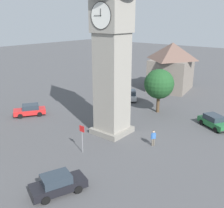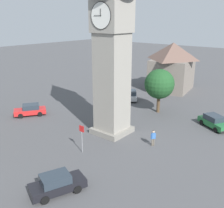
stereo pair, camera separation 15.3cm
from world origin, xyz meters
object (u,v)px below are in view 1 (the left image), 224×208
(car_silver_kerb, at_px, (30,110))
(car_white_side, at_px, (214,121))
(car_blue_kerb, at_px, (131,95))
(pedestrian, at_px, (153,137))
(tree, at_px, (159,84))
(car_red_corner, at_px, (58,184))
(building_shop_left, at_px, (171,66))
(road_sign, at_px, (82,135))
(clock_tower, at_px, (112,24))

(car_silver_kerb, bearing_deg, car_white_side, -150.73)
(car_blue_kerb, xyz_separation_m, pedestrian, (-11.23, 11.79, 0.25))
(car_silver_kerb, bearing_deg, tree, -136.28)
(car_silver_kerb, bearing_deg, car_red_corner, 152.05)
(pedestrian, height_order, building_shop_left, building_shop_left)
(tree, xyz_separation_m, road_sign, (-0.28, 14.90, -2.11))
(car_blue_kerb, bearing_deg, clock_tower, 116.22)
(car_red_corner, relative_size, car_white_side, 1.01)
(car_silver_kerb, height_order, car_white_side, same)
(clock_tower, height_order, car_white_side, clock_tower)
(road_sign, bearing_deg, car_white_side, -118.07)
(car_white_side, distance_m, pedestrian, 9.32)
(clock_tower, bearing_deg, car_white_side, -133.97)
(car_red_corner, relative_size, building_shop_left, 0.49)
(car_blue_kerb, xyz_separation_m, tree, (-6.40, 2.48, 3.25))
(pedestrian, distance_m, building_shop_left, 23.65)
(car_silver_kerb, relative_size, road_sign, 1.56)
(clock_tower, distance_m, car_white_side, 16.54)
(building_shop_left, bearing_deg, car_red_corner, 103.37)
(clock_tower, relative_size, pedestrian, 12.02)
(car_red_corner, xyz_separation_m, tree, (3.32, -20.47, 3.25))
(car_silver_kerb, distance_m, car_white_side, 23.52)
(car_red_corner, height_order, pedestrian, pedestrian)
(clock_tower, height_order, building_shop_left, clock_tower)
(pedestrian, height_order, tree, tree)
(tree, height_order, road_sign, tree)
(pedestrian, distance_m, road_sign, 7.26)
(car_blue_kerb, distance_m, pedestrian, 16.28)
(car_red_corner, bearing_deg, car_silver_kerb, -27.95)
(car_silver_kerb, xyz_separation_m, tree, (-12.58, -12.03, 3.25))
(clock_tower, distance_m, car_red_corner, 16.19)
(car_white_side, height_order, pedestrian, pedestrian)
(car_red_corner, height_order, car_white_side, same)
(clock_tower, bearing_deg, car_red_corner, 109.27)
(building_shop_left, xyz_separation_m, road_sign, (-4.72, 27.09, -2.42))
(tree, bearing_deg, car_red_corner, 99.20)
(clock_tower, relative_size, building_shop_left, 2.23)
(car_red_corner, bearing_deg, car_white_side, -103.06)
(car_silver_kerb, distance_m, tree, 17.71)
(car_white_side, bearing_deg, car_red_corner, 76.94)
(pedestrian, height_order, road_sign, road_sign)
(car_white_side, distance_m, building_shop_left, 18.11)
(car_white_side, xyz_separation_m, pedestrian, (3.11, 8.78, 0.25))
(tree, bearing_deg, pedestrian, 117.41)
(car_blue_kerb, relative_size, car_silver_kerb, 0.98)
(car_blue_kerb, bearing_deg, car_silver_kerb, 66.91)
(car_blue_kerb, xyz_separation_m, car_silver_kerb, (6.19, 14.51, 0.00))
(pedestrian, bearing_deg, building_shop_left, -66.66)
(road_sign, bearing_deg, car_blue_kerb, -68.99)
(car_silver_kerb, distance_m, road_sign, 13.22)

